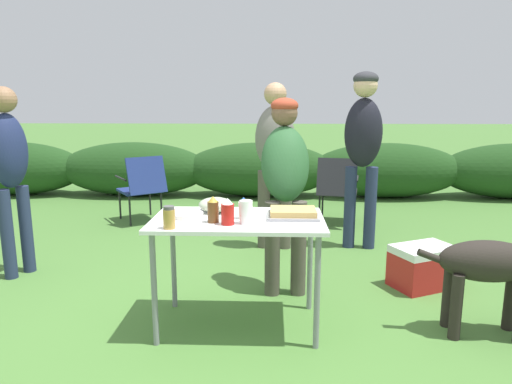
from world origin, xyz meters
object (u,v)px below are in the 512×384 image
object	(u,v)px
folding_table	(238,230)
camp_chair_near_hedge	(337,187)
spice_jar	(169,218)
beer_bottle	(213,210)
standing_person_in_navy_coat	(275,151)
mixing_bowl	(216,205)
standing_person_with_beanie	(363,140)
camp_chair_green_behind_table	(142,185)
cooler_box	(423,266)
mayo_bottle	(244,208)
standing_person_in_red_jacket	(285,174)
ketchup_bottle	(228,212)
paper_cup_stack	(246,212)
plate_stack	(188,215)
dog	(497,265)
food_tray	(293,213)

from	to	relation	value
folding_table	camp_chair_near_hedge	xyz separation A→B (m)	(1.00, 2.62, -0.20)
spice_jar	beer_bottle	bearing A→B (deg)	32.40
beer_bottle	standing_person_in_navy_coat	size ratio (longest dim) A/B	0.10
mixing_bowl	standing_person_with_beanie	world-z (taller)	standing_person_with_beanie
camp_chair_green_behind_table	cooler_box	xyz separation A→B (m)	(2.83, -1.94, -0.30)
mayo_bottle	standing_person_in_navy_coat	world-z (taller)	standing_person_in_navy_coat
camp_chair_near_hedge	cooler_box	distance (m)	1.98
mixing_bowl	mayo_bottle	xyz separation A→B (m)	(0.20, -0.18, 0.02)
standing_person_in_red_jacket	cooler_box	xyz separation A→B (m)	(1.12, 0.08, -0.76)
beer_bottle	camp_chair_near_hedge	size ratio (longest dim) A/B	0.20
folding_table	standing_person_in_red_jacket	world-z (taller)	standing_person_in_red_jacket
ketchup_bottle	mayo_bottle	distance (m)	0.17
paper_cup_stack	spice_jar	world-z (taller)	paper_cup_stack
camp_chair_near_hedge	plate_stack	bearing A→B (deg)	-105.54
mixing_bowl	camp_chair_green_behind_table	distance (m)	2.78
paper_cup_stack	camp_chair_green_behind_table	bearing A→B (deg)	117.53
mixing_bowl	standing_person_in_navy_coat	bearing A→B (deg)	74.96
mixing_bowl	spice_jar	size ratio (longest dim) A/B	1.69
standing_person_with_beanie	dog	size ratio (longest dim) A/B	1.86
camp_chair_near_hedge	beer_bottle	bearing A→B (deg)	-101.42
food_tray	standing_person_in_red_jacket	distance (m)	0.61
folding_table	mixing_bowl	world-z (taller)	mixing_bowl
food_tray	standing_person_in_navy_coat	distance (m)	1.67
paper_cup_stack	spice_jar	bearing A→B (deg)	-164.01
standing_person_in_red_jacket	camp_chair_near_hedge	world-z (taller)	standing_person_in_red_jacket
camp_chair_green_behind_table	camp_chair_near_hedge	world-z (taller)	same
folding_table	mixing_bowl	size ratio (longest dim) A/B	4.80
ketchup_bottle	standing_person_in_navy_coat	distance (m)	1.88
standing_person_in_red_jacket	standing_person_with_beanie	distance (m)	1.36
beer_bottle	mayo_bottle	xyz separation A→B (m)	(0.18, 0.10, -0.01)
spice_jar	plate_stack	bearing A→B (deg)	77.35
folding_table	standing_person_in_red_jacket	bearing A→B (deg)	63.36
camp_chair_near_hedge	paper_cup_stack	bearing A→B (deg)	-97.50
camp_chair_green_behind_table	standing_person_in_navy_coat	bearing A→B (deg)	-65.78
mixing_bowl	dog	size ratio (longest dim) A/B	0.24
beer_bottle	ketchup_bottle	xyz separation A→B (m)	(0.10, -0.05, -0.00)
ketchup_bottle	dog	bearing A→B (deg)	3.14
food_tray	standing_person_in_navy_coat	bearing A→B (deg)	93.93
standing_person_in_navy_coat	cooler_box	size ratio (longest dim) A/B	2.92
standing_person_in_navy_coat	dog	distance (m)	2.30
plate_stack	mayo_bottle	world-z (taller)	mayo_bottle
ketchup_bottle	spice_jar	bearing A→B (deg)	-162.94
standing_person_with_beanie	dog	distance (m)	1.97
paper_cup_stack	standing_person_in_navy_coat	xyz separation A→B (m)	(0.18, 1.82, 0.18)
plate_stack	standing_person_with_beanie	distance (m)	2.26
mayo_bottle	camp_chair_green_behind_table	size ratio (longest dim) A/B	0.17
paper_cup_stack	standing_person_in_navy_coat	size ratio (longest dim) A/B	0.09
mixing_bowl	beer_bottle	size ratio (longest dim) A/B	1.38
ketchup_bottle	folding_table	bearing A→B (deg)	71.66
paper_cup_stack	spice_jar	xyz separation A→B (m)	(-0.45, -0.13, -0.01)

